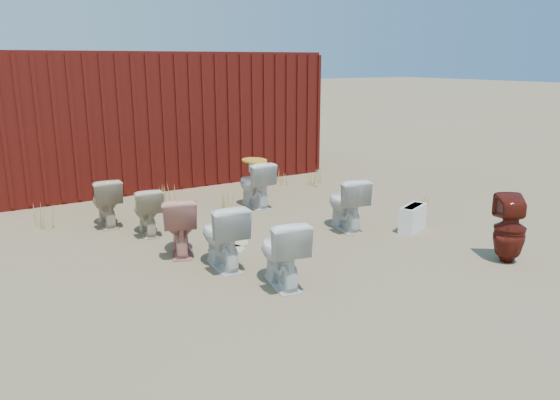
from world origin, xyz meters
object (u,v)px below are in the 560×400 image
toilet_back_beige_right (106,202)px  loose_tank (413,218)px  toilet_front_e (346,203)px  toilet_front_pink (180,225)px  shipping_container (155,117)px  toilet_back_yellowlid (255,184)px  toilet_back_e (260,178)px  toilet_back_beige_left (147,211)px  toilet_front_c (222,235)px  toilet_front_maroon (510,229)px  toilet_front_a (282,252)px

toilet_back_beige_right → loose_tank: (3.48, -2.42, -0.17)m
toilet_front_e → toilet_front_pink: bearing=4.5°
shipping_container → toilet_back_yellowlid: shipping_container is taller
toilet_back_e → loose_tank: size_ratio=1.30×
toilet_back_beige_left → shipping_container: bearing=-103.5°
toilet_front_c → toilet_front_maroon: bearing=156.0°
toilet_front_maroon → toilet_back_yellowlid: size_ratio=1.07×
toilet_front_c → toilet_front_a: bearing=115.4°
toilet_back_beige_right → toilet_back_e: bearing=-169.0°
toilet_front_maroon → toilet_front_e: 2.13m
toilet_front_e → toilet_back_e: bearing=-76.1°
toilet_front_pink → toilet_back_yellowlid: bearing=-122.7°
toilet_front_e → toilet_back_beige_left: 2.68m
toilet_front_a → toilet_back_yellowlid: 3.13m
toilet_back_beige_right → loose_tank: size_ratio=1.37×
toilet_back_e → loose_tank: (0.84, -2.72, -0.15)m
toilet_front_c → toilet_front_e: size_ratio=1.02×
toilet_front_pink → loose_tank: toilet_front_pink is taller
toilet_front_pink → toilet_front_e: (2.29, -0.27, 0.01)m
toilet_front_a → toilet_front_e: size_ratio=0.99×
toilet_front_a → loose_tank: 2.58m
toilet_front_pink → toilet_back_yellowlid: 2.30m
toilet_back_beige_left → loose_tank: size_ratio=1.29×
toilet_front_e → toilet_back_yellowlid: size_ratio=1.00×
toilet_front_e → toilet_front_maroon: bearing=123.6°
toilet_front_pink → toilet_back_yellowlid: (1.81, 1.42, 0.01)m
toilet_front_maroon → toilet_back_beige_right: size_ratio=1.15×
toilet_front_pink → toilet_front_maroon: size_ratio=0.91×
toilet_back_yellowlid → toilet_front_a: bearing=65.6°
loose_tank → toilet_front_e: bearing=120.6°
toilet_front_maroon → toilet_back_e: bearing=-41.7°
toilet_front_a → toilet_back_beige_left: size_ratio=1.12×
toilet_back_yellowlid → toilet_back_beige_left: bearing=13.6°
toilet_front_c → loose_tank: size_ratio=1.49×
toilet_front_c → toilet_back_beige_left: 1.64m
toilet_front_maroon → toilet_back_e: (-0.91, 4.15, -0.07)m
toilet_front_c → toilet_back_beige_left: size_ratio=1.16×
shipping_container → toilet_front_e: bearing=-77.2°
shipping_container → toilet_front_pink: 4.60m
toilet_front_pink → toilet_front_c: (0.24, -0.67, 0.01)m
toilet_back_beige_right → toilet_back_e: size_ratio=1.06×
shipping_container → toilet_back_yellowlid: (0.56, -2.93, -0.83)m
toilet_front_maroon → toilet_back_e: 4.25m
toilet_front_maroon → toilet_back_beige_right: bearing=-11.4°
toilet_back_beige_right → toilet_back_e: 2.66m
shipping_container → toilet_back_beige_right: size_ratio=8.75×
toilet_front_maroon → toilet_back_beige_right: toilet_front_maroon is taller
toilet_front_a → toilet_back_e: (1.66, 3.36, -0.04)m
toilet_front_c → toilet_front_e: toilet_front_c is taller
toilet_back_beige_right → toilet_back_yellowlid: bearing=179.4°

